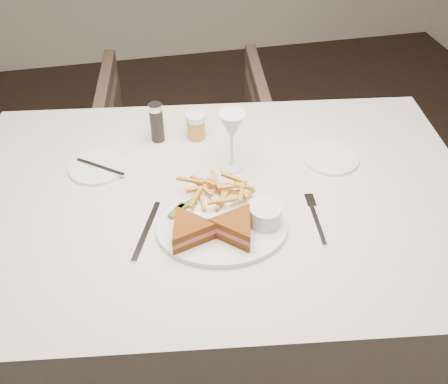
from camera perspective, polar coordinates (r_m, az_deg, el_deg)
name	(u,v)px	position (r m, az deg, el deg)	size (l,w,h in m)	color
table	(221,284)	(1.59, -0.38, -10.42)	(1.37, 0.91, 0.75)	silver
chair_far	(185,137)	(2.23, -4.44, 6.34)	(0.69, 0.65, 0.71)	#48362C
table_setting	(218,193)	(1.27, -0.69, -0.06)	(0.82, 0.63, 0.18)	white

